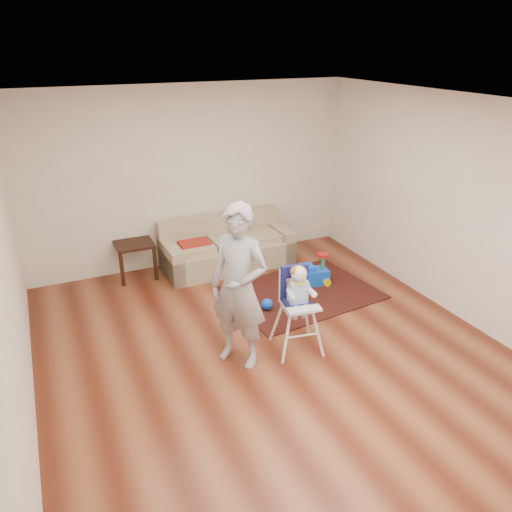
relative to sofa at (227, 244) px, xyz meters
name	(u,v)px	position (x,y,z in m)	size (l,w,h in m)	color
ground	(270,349)	(-0.38, -2.30, -0.38)	(5.50, 5.50, 0.00)	#511F10
room_envelope	(251,178)	(-0.38, -1.77, 1.49)	(5.04, 5.52, 2.72)	beige
sofa	(227,244)	(0.00, 0.00, 0.00)	(1.99, 0.85, 0.76)	gray
side_table	(135,259)	(-1.36, 0.25, -0.11)	(0.54, 0.54, 0.54)	black
area_rug	(301,293)	(0.60, -1.26, -0.37)	(1.98, 1.49, 0.02)	black
ride_on_toy	(314,269)	(0.90, -1.08, -0.14)	(0.41, 0.29, 0.45)	blue
toy_ball	(267,304)	(-0.04, -1.50, -0.29)	(0.15, 0.15, 0.15)	blue
high_chair	(297,310)	(-0.10, -2.40, 0.12)	(0.55, 0.55, 1.04)	silver
adult	(239,287)	(-0.78, -2.35, 0.52)	(0.65, 0.43, 1.79)	#9B9B9E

